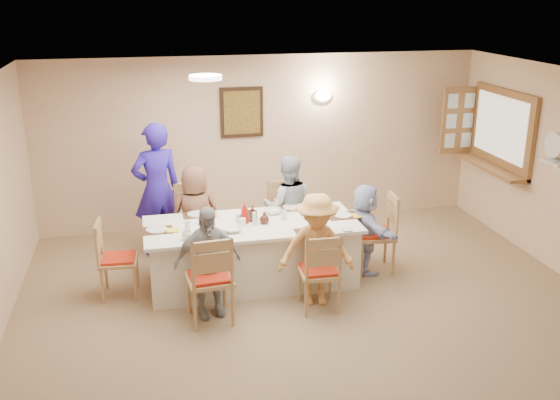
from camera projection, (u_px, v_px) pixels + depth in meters
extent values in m
plane|color=#947655|center=(329.00, 340.00, 6.31)|extent=(7.00, 7.00, 0.00)
plane|color=beige|center=(262.00, 141.00, 9.15)|extent=(6.50, 0.00, 6.50)
plane|color=white|center=(337.00, 93.00, 5.51)|extent=(7.00, 7.00, 0.00)
cube|color=#301E11|center=(242.00, 112.00, 8.91)|extent=(0.62, 0.04, 0.72)
cube|color=black|center=(242.00, 113.00, 8.89)|extent=(0.52, 0.02, 0.62)
ellipsoid|color=white|center=(323.00, 96.00, 9.07)|extent=(0.26, 0.09, 0.18)
cylinder|color=white|center=(205.00, 77.00, 6.70)|extent=(0.36, 0.36, 0.05)
cube|color=brown|center=(502.00, 130.00, 8.72)|extent=(0.06, 1.50, 1.15)
cube|color=brown|center=(490.00, 167.00, 8.86)|extent=(0.30, 1.50, 0.05)
cube|color=brown|center=(459.00, 120.00, 9.36)|extent=(0.55, 0.04, 1.00)
cube|color=white|center=(557.00, 162.00, 7.48)|extent=(0.22, 0.36, 0.03)
cube|color=white|center=(252.00, 253.00, 7.45)|extent=(2.51, 1.06, 0.76)
imported|color=brown|center=(196.00, 216.00, 7.87)|extent=(0.73, 0.56, 1.31)
imported|color=#A8B4C1|center=(288.00, 207.00, 8.11)|extent=(0.83, 0.73, 1.37)
imported|color=#9F9F9F|center=(208.00, 262.00, 6.62)|extent=(0.84, 0.56, 1.25)
imported|color=#EDA859|center=(316.00, 250.00, 6.86)|extent=(0.97, 0.72, 1.30)
imported|color=silver|center=(365.00, 228.00, 7.68)|extent=(1.17, 0.67, 1.14)
imported|color=#311EB9|center=(157.00, 189.00, 8.13)|extent=(0.87, 0.77, 1.78)
cube|color=#472B19|center=(204.00, 240.00, 6.82)|extent=(0.36, 0.27, 0.01)
cylinder|color=white|center=(204.00, 240.00, 6.81)|extent=(0.24, 0.24, 0.02)
cube|color=yellow|center=(221.00, 240.00, 6.81)|extent=(0.13, 0.13, 0.01)
cube|color=#472B19|center=(310.00, 232.00, 7.07)|extent=(0.34, 0.25, 0.01)
cylinder|color=white|center=(310.00, 231.00, 7.06)|extent=(0.23, 0.23, 0.01)
cube|color=yellow|center=(327.00, 231.00, 7.05)|extent=(0.14, 0.14, 0.01)
cube|color=#472B19|center=(197.00, 215.00, 7.59)|extent=(0.35, 0.26, 0.01)
cylinder|color=white|center=(197.00, 214.00, 7.59)|extent=(0.24, 0.24, 0.01)
cube|color=yellow|center=(212.00, 214.00, 7.58)|extent=(0.14, 0.14, 0.01)
cube|color=#472B19|center=(293.00, 208.00, 7.84)|extent=(0.37, 0.28, 0.01)
cylinder|color=white|center=(293.00, 207.00, 7.84)|extent=(0.25, 0.25, 0.02)
cube|color=yellow|center=(308.00, 207.00, 7.83)|extent=(0.14, 0.14, 0.01)
cube|color=#472B19|center=(157.00, 230.00, 7.10)|extent=(0.36, 0.27, 0.01)
cylinder|color=white|center=(157.00, 230.00, 7.10)|extent=(0.24, 0.24, 0.02)
cube|color=yellow|center=(173.00, 230.00, 7.09)|extent=(0.14, 0.14, 0.01)
cube|color=#472B19|center=(342.00, 216.00, 7.56)|extent=(0.37, 0.28, 0.01)
cylinder|color=white|center=(343.00, 215.00, 7.56)|extent=(0.23, 0.23, 0.01)
cube|color=yellow|center=(358.00, 215.00, 7.55)|extent=(0.14, 0.14, 0.01)
imported|color=white|center=(187.00, 236.00, 6.83)|extent=(0.15, 0.15, 0.09)
imported|color=white|center=(277.00, 202.00, 7.92)|extent=(0.14, 0.14, 0.08)
imported|color=white|center=(233.00, 229.00, 7.07)|extent=(0.22, 0.22, 0.05)
imported|color=white|center=(273.00, 211.00, 7.63)|extent=(0.22, 0.22, 0.06)
imported|color=#B2160F|center=(245.00, 213.00, 7.30)|extent=(0.15, 0.15, 0.25)
imported|color=#401C11|center=(252.00, 213.00, 7.36)|extent=(0.13, 0.13, 0.19)
imported|color=#401C11|center=(264.00, 218.00, 7.30)|extent=(0.20, 0.20, 0.14)
cylinder|color=silver|center=(238.00, 218.00, 7.33)|extent=(0.06, 0.06, 0.10)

